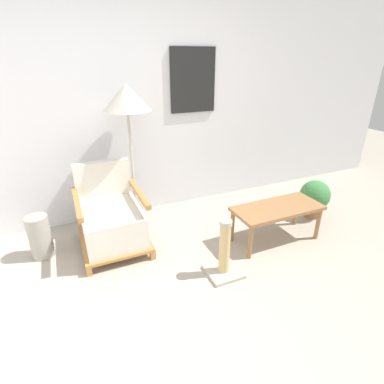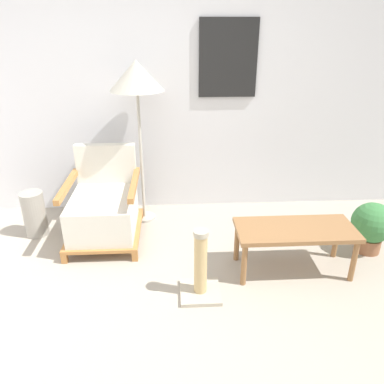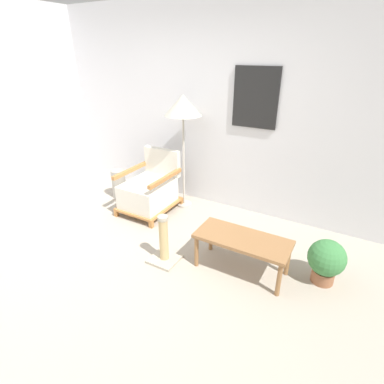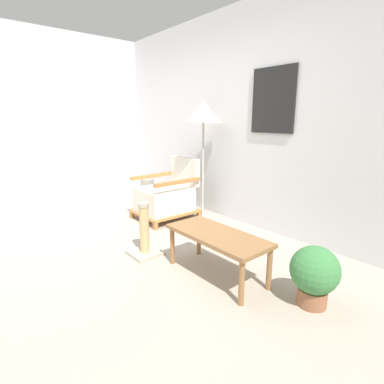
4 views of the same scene
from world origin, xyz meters
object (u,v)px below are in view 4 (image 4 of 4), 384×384
(floor_lamp, at_px, (203,115))
(scratching_post, at_px, (145,236))
(coffee_table, at_px, (217,239))
(potted_plant, at_px, (314,273))
(vase, at_px, (148,192))
(armchair, at_px, (167,197))

(floor_lamp, height_order, scratching_post, floor_lamp)
(floor_lamp, relative_size, coffee_table, 1.67)
(floor_lamp, distance_m, potted_plant, 2.43)
(coffee_table, distance_m, potted_plant, 0.80)
(coffee_table, height_order, potted_plant, potted_plant)
(floor_lamp, xyz_separation_m, potted_plant, (2.02, -0.72, -1.14))
(vase, bearing_deg, floor_lamp, 14.61)
(vase, height_order, potted_plant, potted_plant)
(floor_lamp, distance_m, coffee_table, 1.90)
(coffee_table, xyz_separation_m, potted_plant, (0.76, 0.24, -0.09))
(floor_lamp, height_order, coffee_table, floor_lamp)
(vase, height_order, scratching_post, scratching_post)
(armchair, xyz_separation_m, vase, (-0.68, 0.11, -0.09))
(armchair, distance_m, coffee_table, 1.70)
(armchair, bearing_deg, floor_lamp, 47.83)
(potted_plant, bearing_deg, coffee_table, -162.56)
(coffee_table, xyz_separation_m, vase, (-2.27, 0.69, -0.13))
(vase, relative_size, scratching_post, 0.79)
(coffee_table, bearing_deg, potted_plant, 17.44)
(armchair, height_order, vase, armchair)
(potted_plant, height_order, scratching_post, scratching_post)
(coffee_table, relative_size, potted_plant, 2.04)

